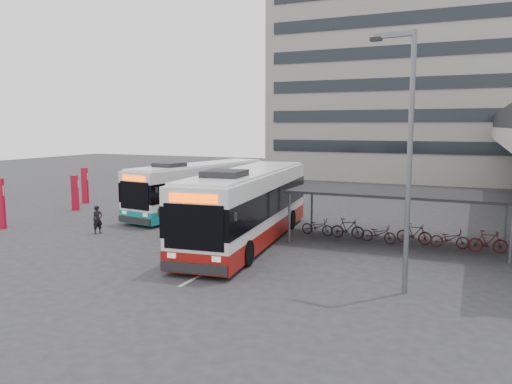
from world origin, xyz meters
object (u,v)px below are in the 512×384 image
at_px(bus_main, 248,206).
at_px(bus_teal, 200,188).
at_px(pedestrian, 98,220).
at_px(lamp_post, 407,147).

height_order(bus_main, bus_teal, bus_main).
relative_size(bus_teal, pedestrian, 7.94).
height_order(pedestrian, lamp_post, lamp_post).
xyz_separation_m(bus_main, lamp_post, (7.86, -4.76, 3.17)).
relative_size(bus_main, pedestrian, 8.68).
relative_size(bus_teal, lamp_post, 1.37).
bearing_deg(pedestrian, lamp_post, -79.75).
bearing_deg(pedestrian, bus_main, -57.54).
distance_m(bus_teal, pedestrian, 8.08).
xyz_separation_m(bus_main, bus_teal, (-6.39, 6.38, -0.15)).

